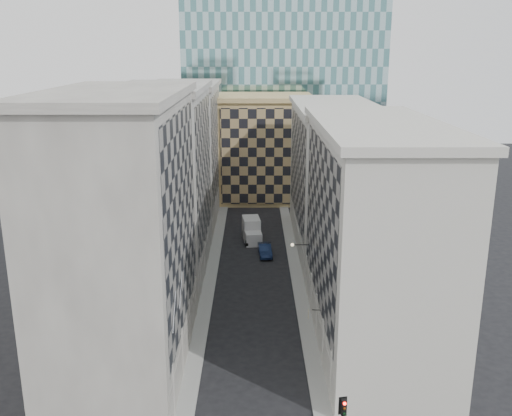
{
  "coord_description": "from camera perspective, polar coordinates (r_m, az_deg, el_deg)",
  "views": [
    {
      "loc": [
        0.01,
        -34.49,
        26.82
      ],
      "look_at": [
        0.2,
        13.76,
        13.25
      ],
      "focal_mm": 40.0,
      "sensor_mm": 36.0,
      "label": 1
    }
  ],
  "objects": [
    {
      "name": "bldg_left_c",
      "position": [
        91.55,
        -7.09,
        5.54
      ],
      "size": [
        10.8,
        22.8,
        21.7
      ],
      "color": "gray",
      "rests_on": "ground"
    },
    {
      "name": "shop_sign",
      "position": [
        52.24,
        5.33,
        -10.46
      ],
      "size": [
        1.14,
        0.67,
        0.75
      ],
      "rotation": [
        0.0,
        0.0,
        -0.08
      ],
      "color": "black",
      "rests_on": "ground"
    },
    {
      "name": "sidewalk_east",
      "position": [
        70.01,
        4.11,
        -6.79
      ],
      "size": [
        1.5,
        100.0,
        0.15
      ],
      "primitive_type": "cube",
      "color": "gray",
      "rests_on": "ground"
    },
    {
      "name": "sidewalk_west",
      "position": [
        70.01,
        -4.55,
        -6.8
      ],
      "size": [
        1.5,
        100.0,
        0.15
      ],
      "primitive_type": "cube",
      "color": "gray",
      "rests_on": "ground"
    },
    {
      "name": "bldg_left_a",
      "position": [
        49.12,
        -13.04,
        -2.48
      ],
      "size": [
        10.8,
        22.8,
        23.7
      ],
      "color": "gray",
      "rests_on": "ground"
    },
    {
      "name": "bldg_right_b",
      "position": [
        79.1,
        7.69,
        3.18
      ],
      "size": [
        10.8,
        28.8,
        19.7
      ],
      "color": "#BCB8AC",
      "rests_on": "ground"
    },
    {
      "name": "bldg_right_a",
      "position": [
        53.29,
        11.56,
        -2.65
      ],
      "size": [
        10.8,
        26.8,
        20.7
      ],
      "color": "#BCB8AC",
      "rests_on": "ground"
    },
    {
      "name": "dark_car",
      "position": [
        76.35,
        0.9,
        -4.23
      ],
      "size": [
        1.95,
        4.8,
        1.55
      ],
      "primitive_type": "imported",
      "rotation": [
        0.0,
        0.0,
        0.07
      ],
      "color": "#111E3E",
      "rests_on": "ground"
    },
    {
      "name": "tan_block",
      "position": [
        103.87,
        0.87,
        6.08
      ],
      "size": [
        16.8,
        14.8,
        18.8
      ],
      "color": "tan",
      "rests_on": "ground"
    },
    {
      "name": "bracket_lamp",
      "position": [
        62.17,
        3.82,
        -3.69
      ],
      "size": [
        1.98,
        0.36,
        0.36
      ],
      "color": "black",
      "rests_on": "ground"
    },
    {
      "name": "bldg_left_b",
      "position": [
        70.09,
        -9.17,
        2.74
      ],
      "size": [
        10.8,
        22.8,
        22.7
      ],
      "color": "gray",
      "rests_on": "ground"
    },
    {
      "name": "flagpoles_left",
      "position": [
        45.04,
        -7.85,
        -9.15
      ],
      "size": [
        0.1,
        6.33,
        2.33
      ],
      "color": "gray",
      "rests_on": "ground"
    },
    {
      "name": "church_tower",
      "position": [
        116.49,
        -0.25,
        15.78
      ],
      "size": [
        7.2,
        7.2,
        51.5
      ],
      "color": "#2F2B25",
      "rests_on": "ground"
    },
    {
      "name": "box_truck",
      "position": [
        82.12,
        -0.42,
        -2.33
      ],
      "size": [
        2.99,
        6.01,
        3.17
      ],
      "rotation": [
        0.0,
        0.0,
        0.11
      ],
      "color": "silver",
      "rests_on": "ground"
    },
    {
      "name": "traffic_light",
      "position": [
        40.43,
        8.71,
        -19.83
      ],
      "size": [
        0.57,
        0.53,
        4.58
      ],
      "rotation": [
        0.0,
        0.0,
        0.18
      ],
      "color": "black",
      "rests_on": "sidewalk_east"
    }
  ]
}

